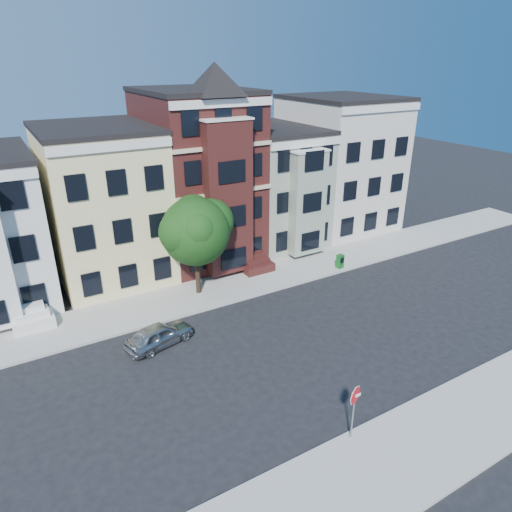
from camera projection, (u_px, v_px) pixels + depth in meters
ground at (312, 343)px, 24.73m from camera, size 120.00×120.00×0.00m
far_sidewalk at (241, 284)px, 31.02m from camera, size 60.00×4.00×0.15m
near_sidewalk at (431, 440)px, 18.38m from camera, size 60.00×4.00×0.15m
house_yellow at (104, 205)px, 30.93m from camera, size 7.00×9.00×10.00m
house_brown at (198, 178)px, 33.78m from camera, size 7.00×9.00×12.00m
house_green at (272, 186)px, 37.40m from camera, size 6.00×9.00×9.00m
house_cream at (339, 165)px, 40.25m from camera, size 8.00×9.00×11.00m
street_tree at (196, 236)px, 28.21m from camera, size 8.65×8.65×7.86m
parked_car at (159, 335)px, 24.34m from camera, size 3.99×2.34×1.28m
newspaper_box at (340, 261)px, 33.04m from camera, size 0.51×0.47×1.01m
stop_sign at (353, 410)px, 17.84m from camera, size 0.79×0.13×2.87m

